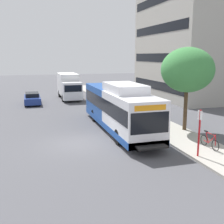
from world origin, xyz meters
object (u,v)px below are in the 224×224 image
transit_bus (118,108)px  parked_car_far_lane (32,98)px  bus_stop_sign_pole (199,129)px  box_truck_background (69,85)px  street_tree_near_stop (187,70)px  bicycle_parked (210,141)px

transit_bus → parked_car_far_lane: transit_bus is taller
transit_bus → bus_stop_sign_pole: size_ratio=4.71×
box_truck_background → street_tree_near_stop: bearing=-72.4°
transit_bus → bicycle_parked: (3.72, -6.12, -1.14)m
bus_stop_sign_pole → bicycle_parked: bus_stop_sign_pole is taller
transit_bus → box_truck_background: transit_bus is taller
bicycle_parked → parked_car_far_lane: bearing=116.1°
transit_bus → street_tree_near_stop: 5.72m
street_tree_near_stop → parked_car_far_lane: 19.40m
parked_car_far_lane → box_truck_background: box_truck_background is taller
bicycle_parked → street_tree_near_stop: size_ratio=0.29×
street_tree_near_stop → bus_stop_sign_pole: bearing=-113.8°
bicycle_parked → street_tree_near_stop: street_tree_near_stop is taller
bicycle_parked → bus_stop_sign_pole: bearing=-146.3°
bus_stop_sign_pole → box_truck_background: size_ratio=0.37×
bicycle_parked → street_tree_near_stop: 5.86m
street_tree_near_stop → box_truck_background: street_tree_near_stop is taller
parked_car_far_lane → transit_bus: bearing=-66.4°
parked_car_far_lane → street_tree_near_stop: bearing=-56.0°
parked_car_far_lane → box_truck_background: (4.70, 2.89, 1.08)m
transit_bus → bus_stop_sign_pole: (2.30, -7.07, -0.05)m
box_truck_background → bus_stop_sign_pole: bearing=-81.3°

